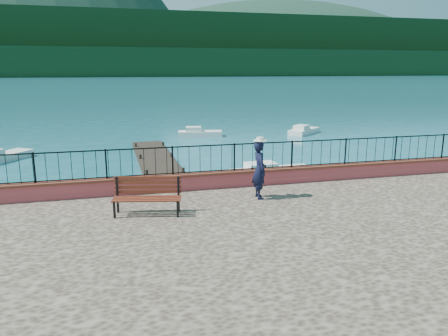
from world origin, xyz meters
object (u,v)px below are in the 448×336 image
boat_1 (272,169)px  park_bench (147,204)px  person (259,170)px  boat_4 (200,131)px  boat_5 (304,129)px  boat_0 (100,190)px

boat_1 → park_bench: bearing=-135.1°
park_bench → person: size_ratio=1.08×
park_bench → boat_4: bearing=87.1°
person → boat_5: 23.24m
boat_4 → boat_5: same height
boat_0 → boat_5: bearing=13.3°
boat_0 → boat_4: same height
person → boat_1: 7.91m
boat_1 → person: bearing=-118.0°
person → boat_0: person is taller
boat_1 → boat_5: 15.50m
boat_4 → boat_0: bearing=-104.7°
person → boat_0: (-5.11, 5.24, -1.75)m
park_bench → boat_1: bearing=61.2°
boat_0 → person: bearing=-75.2°
boat_1 → boat_4: size_ratio=1.20×
boat_0 → boat_1: same height
boat_5 → person: bearing=-157.8°
boat_0 → boat_5: size_ratio=0.97×
park_bench → boat_0: bearing=116.3°
park_bench → boat_4: park_bench is taller
boat_0 → boat_1: size_ratio=0.78×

